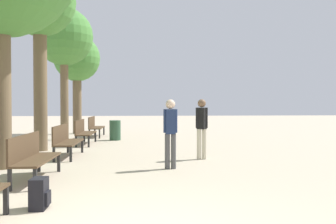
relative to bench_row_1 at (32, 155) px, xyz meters
The scene contains 11 objects.
bench_row_1 is the anchor object (origin of this frame).
bench_row_2 3.13m from the bench_row_1, 90.00° to the left, with size 0.51×1.87×0.89m.
bench_row_3 6.27m from the bench_row_1, 90.00° to the left, with size 0.51×1.87×0.89m.
bench_row_4 9.40m from the bench_row_1, 90.00° to the left, with size 0.51×1.87×0.89m.
tree_row_2 6.20m from the bench_row_1, 102.96° to the left, with size 2.23×2.23×5.80m.
tree_row_3 8.99m from the bench_row_1, 97.37° to the left, with size 2.35×2.35×5.37m.
tree_row_4 11.58m from the bench_row_1, 95.42° to the left, with size 2.24×2.24×4.79m.
backpack 2.14m from the bench_row_1, 71.07° to the right, with size 0.25×0.32×0.44m.
pedestrian_near 3.00m from the bench_row_1, 21.37° to the left, with size 0.32×0.21×1.57m.
pedestrian_mid 4.47m from the bench_row_1, 33.74° to the left, with size 0.32×0.28×1.60m.
trash_bin 7.83m from the bench_row_1, 82.49° to the left, with size 0.45×0.45×0.80m.
Camera 1 is at (0.43, -3.86, 1.49)m, focal length 40.00 mm.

